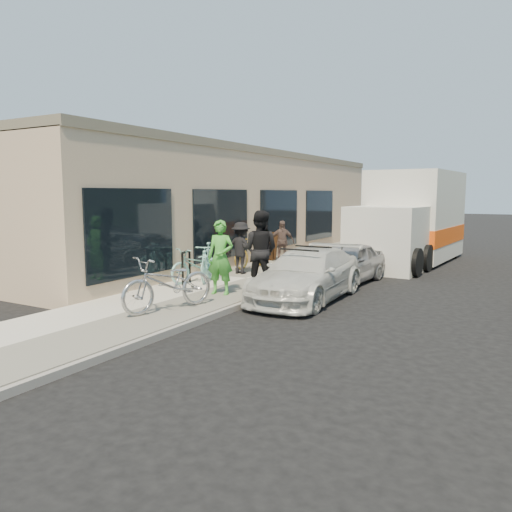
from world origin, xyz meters
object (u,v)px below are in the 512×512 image
at_px(cruiser_bike_b, 198,265).
at_px(bystander_a, 241,248).
at_px(man_standing, 260,250).
at_px(woman_rider, 220,257).
at_px(bystander_b, 282,242).
at_px(sandwich_board, 267,246).
at_px(sedan_silver, 346,263).
at_px(bike_rack, 186,264).
at_px(cruiser_bike_c, 252,252).
at_px(tandem_bike, 169,283).
at_px(cruiser_bike_a, 207,262).
at_px(moving_truck, 411,222).
at_px(sedan_white, 307,274).

height_order(cruiser_bike_b, bystander_a, bystander_a).
bearing_deg(man_standing, woman_rider, 51.99).
bearing_deg(bystander_b, sandwich_board, 125.49).
bearing_deg(sedan_silver, bystander_a, -161.47).
bearing_deg(cruiser_bike_b, bike_rack, -91.44).
relative_size(man_standing, cruiser_bike_c, 1.13).
bearing_deg(sandwich_board, bike_rack, -84.61).
xyz_separation_m(bike_rack, sedan_silver, (3.45, 3.00, -0.10)).
relative_size(sedan_silver, woman_rider, 1.92).
bearing_deg(man_standing, sedan_silver, -127.20).
height_order(tandem_bike, bystander_b, bystander_b).
xyz_separation_m(sedan_silver, bystander_a, (-3.05, -0.82, 0.35)).
xyz_separation_m(tandem_bike, bystander_b, (-1.23, 7.61, 0.17)).
bearing_deg(tandem_bike, sandwich_board, 120.21).
distance_m(bike_rack, sandwich_board, 5.33).
height_order(sandwich_board, cruiser_bike_a, cruiser_bike_a).
relative_size(moving_truck, bystander_b, 4.74).
bearing_deg(cruiser_bike_a, woman_rider, -70.87).
bearing_deg(tandem_bike, woman_rider, 105.98).
bearing_deg(moving_truck, bystander_b, -132.45).
xyz_separation_m(woman_rider, cruiser_bike_c, (-1.50, 4.07, -0.37)).
bearing_deg(woman_rider, bystander_b, 90.84).
height_order(cruiser_bike_c, bystander_b, bystander_b).
xyz_separation_m(cruiser_bike_a, cruiser_bike_c, (-0.10, 2.67, 0.00)).
height_order(sedan_silver, bystander_b, bystander_b).
height_order(cruiser_bike_a, cruiser_bike_b, cruiser_bike_a).
bearing_deg(cruiser_bike_b, cruiser_bike_a, 80.74).
xyz_separation_m(sedan_white, cruiser_bike_c, (-3.28, 2.96, 0.06)).
relative_size(woman_rider, bystander_a, 1.14).
height_order(sandwich_board, man_standing, man_standing).
xyz_separation_m(tandem_bike, cruiser_bike_a, (-1.40, 3.33, -0.05)).
distance_m(bike_rack, cruiser_bike_b, 0.40).
relative_size(bike_rack, sandwich_board, 0.89).
relative_size(moving_truck, man_standing, 3.52).
bearing_deg(moving_truck, cruiser_bike_c, -123.79).
distance_m(tandem_bike, woman_rider, 1.96).
xyz_separation_m(woman_rider, cruiser_bike_a, (-1.40, 1.40, -0.37)).
bearing_deg(sandwich_board, moving_truck, 36.41).
distance_m(cruiser_bike_b, bystander_b, 4.58).
distance_m(bike_rack, cruiser_bike_c, 3.34).
distance_m(sandwich_board, tandem_bike, 8.23).
bearing_deg(woman_rider, tandem_bike, -101.38).
distance_m(cruiser_bike_a, cruiser_bike_c, 2.67).
distance_m(moving_truck, cruiser_bike_a, 8.71).
distance_m(tandem_bike, bystander_a, 5.01).
xyz_separation_m(woman_rider, cruiser_bike_b, (-1.52, 1.12, -0.42)).
distance_m(sedan_white, woman_rider, 2.14).
height_order(woman_rider, bystander_b, woman_rider).
bearing_deg(moving_truck, man_standing, -99.52).
relative_size(bike_rack, moving_truck, 0.13).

